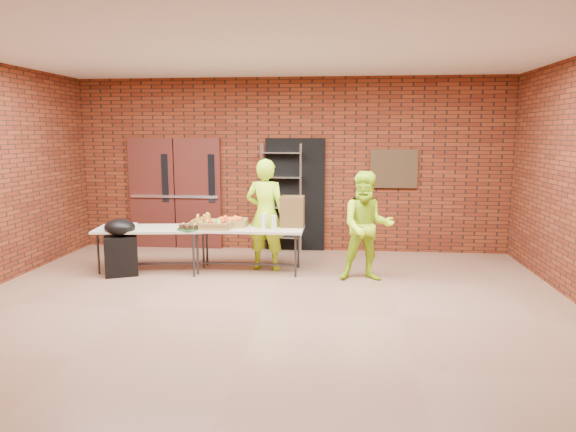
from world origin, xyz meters
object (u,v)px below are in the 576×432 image
object	(u,v)px
table_left	(151,231)
table_right	(249,231)
volunteer_man	(367,226)
volunteer_woman	(266,215)
covered_grill	(121,247)
wire_rack	(281,198)
coffee_dispenser	(292,211)

from	to	relation	value
table_left	table_right	xyz separation A→B (m)	(1.55, 0.14, 0.00)
table_right	volunteer_man	bearing A→B (deg)	-10.40
table_left	volunteer_man	xyz separation A→B (m)	(3.39, -0.19, 0.17)
volunteer_woman	volunteer_man	bearing A→B (deg)	173.27
covered_grill	table_right	bearing A→B (deg)	-11.69
table_right	volunteer_man	xyz separation A→B (m)	(1.83, -0.33, 0.17)
wire_rack	coffee_dispenser	world-z (taller)	wire_rack
wire_rack	table_left	xyz separation A→B (m)	(-1.91, -1.58, -0.36)
volunteer_woman	coffee_dispenser	bearing A→B (deg)	-165.24
wire_rack	table_right	world-z (taller)	wire_rack
table_right	coffee_dispenser	size ratio (longest dim) A/B	3.53
table_right	volunteer_woman	distance (m)	0.38
wire_rack	table_right	size ratio (longest dim) A/B	1.16
wire_rack	coffee_dispenser	bearing A→B (deg)	-70.19
volunteer_woman	table_left	bearing A→B (deg)	18.34
table_right	volunteer_man	distance (m)	1.87
volunteer_man	table_left	bearing A→B (deg)	173.42
wire_rack	table_left	bearing A→B (deg)	-134.69
table_left	volunteer_man	size ratio (longest dim) A/B	1.09
table_right	volunteer_woman	size ratio (longest dim) A/B	0.96
table_right	coffee_dispenser	xyz separation A→B (m)	(0.68, 0.17, 0.30)
table_right	covered_grill	xyz separation A→B (m)	(-1.95, -0.41, -0.21)
table_left	coffee_dispenser	xyz separation A→B (m)	(2.23, 0.32, 0.31)
coffee_dispenser	volunteer_man	world-z (taller)	volunteer_man
wire_rack	covered_grill	xyz separation A→B (m)	(-2.30, -1.86, -0.56)
covered_grill	volunteer_woman	bearing A→B (deg)	-9.68
coffee_dispenser	covered_grill	world-z (taller)	coffee_dispenser
covered_grill	wire_rack	bearing A→B (deg)	15.16
covered_grill	volunteer_man	bearing A→B (deg)	-22.40
table_left	volunteer_woman	distance (m)	1.84
table_right	coffee_dispenser	distance (m)	0.76
table_left	table_right	distance (m)	1.56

